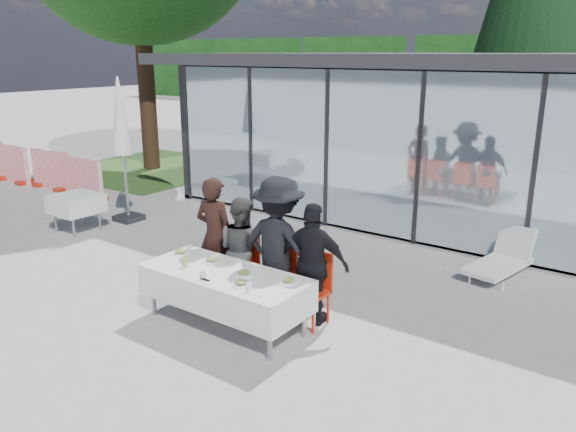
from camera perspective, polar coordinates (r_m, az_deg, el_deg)
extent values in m
plane|color=#A39F9A|center=(8.07, -6.11, -9.22)|extent=(90.00, 90.00, 0.00)
cube|color=gray|center=(14.10, 22.82, 1.00)|extent=(14.00, 8.00, 0.10)
cube|color=black|center=(17.61, 26.45, 8.56)|extent=(14.00, 0.20, 3.20)
cube|color=black|center=(16.69, -0.42, 9.91)|extent=(0.20, 8.00, 3.20)
cube|color=silver|center=(10.01, 18.32, 4.76)|extent=(13.60, 0.06, 3.10)
cube|color=#2D2D30|center=(13.29, 23.98, 14.35)|extent=(14.80, 8.80, 0.24)
cube|color=#262628|center=(13.65, -10.10, 8.22)|extent=(0.08, 0.10, 3.10)
cube|color=#262628|center=(12.34, -3.73, 7.60)|extent=(0.08, 0.10, 3.10)
cube|color=#262628|center=(11.22, 4.00, 6.71)|extent=(0.08, 0.10, 3.10)
cube|color=#262628|center=(10.34, 13.20, 5.50)|extent=(0.08, 0.10, 3.10)
cube|color=#262628|center=(9.77, 23.73, 3.93)|extent=(0.08, 0.10, 3.10)
cube|color=#B11F0B|center=(13.39, 11.05, 3.00)|extent=(0.45, 0.45, 0.90)
cube|color=#B11F0B|center=(13.32, 17.81, 2.44)|extent=(0.45, 0.45, 0.90)
cube|color=#123B13|center=(48.32, -10.73, 14.55)|extent=(6.50, 2.00, 4.40)
cube|color=#123B13|center=(42.89, -3.08, 14.61)|extent=(6.50, 2.00, 4.40)
cube|color=#123B13|center=(38.38, 6.56, 14.34)|extent=(6.50, 2.00, 4.40)
cube|color=#123B13|center=(35.13, 18.30, 13.47)|extent=(6.50, 2.00, 4.40)
cube|color=white|center=(7.36, -6.43, -7.20)|extent=(2.26, 0.96, 0.42)
cylinder|color=gray|center=(7.89, -13.56, -7.39)|extent=(0.06, 0.06, 0.71)
cylinder|color=gray|center=(6.62, -1.89, -11.72)|extent=(0.06, 0.06, 0.71)
cylinder|color=gray|center=(8.31, -9.90, -5.91)|extent=(0.06, 0.06, 0.71)
cylinder|color=gray|center=(7.12, 1.61, -9.58)|extent=(0.06, 0.06, 0.71)
imported|color=black|center=(8.29, -7.41, -1.99)|extent=(0.71, 0.71, 1.76)
cube|color=#B11F0B|center=(8.38, -7.69, -4.92)|extent=(0.44, 0.44, 0.05)
cube|color=#B11F0B|center=(8.43, -6.82, -2.95)|extent=(0.44, 0.04, 0.55)
cylinder|color=#B11F0B|center=(8.47, -9.36, -6.48)|extent=(0.04, 0.04, 0.43)
cylinder|color=#B11F0B|center=(8.23, -7.57, -7.08)|extent=(0.04, 0.04, 0.43)
cylinder|color=#B11F0B|center=(8.70, -7.68, -5.76)|extent=(0.04, 0.04, 0.43)
cylinder|color=#B11F0B|center=(8.48, -5.90, -6.32)|extent=(0.04, 0.04, 0.43)
imported|color=#454545|center=(8.00, -4.68, -3.44)|extent=(0.86, 0.86, 1.54)
cube|color=#B11F0B|center=(8.06, -5.01, -5.72)|extent=(0.44, 0.44, 0.05)
cube|color=#B11F0B|center=(8.11, -4.13, -3.66)|extent=(0.44, 0.04, 0.55)
cylinder|color=#B11F0B|center=(8.14, -6.78, -7.35)|extent=(0.04, 0.04, 0.43)
cylinder|color=#B11F0B|center=(7.91, -4.83, -7.99)|extent=(0.04, 0.04, 0.43)
cylinder|color=#B11F0B|center=(8.38, -5.10, -6.57)|extent=(0.04, 0.04, 0.43)
cylinder|color=#B11F0B|center=(8.17, -3.18, -7.16)|extent=(0.04, 0.04, 0.43)
imported|color=black|center=(7.55, -0.94, -3.08)|extent=(1.30, 1.30, 1.91)
cube|color=#B11F0B|center=(7.67, -1.30, -6.82)|extent=(0.44, 0.44, 0.05)
cube|color=#B11F0B|center=(7.73, -0.41, -4.64)|extent=(0.44, 0.04, 0.55)
cylinder|color=#B11F0B|center=(7.74, -3.18, -8.53)|extent=(0.04, 0.04, 0.43)
cylinder|color=#B11F0B|center=(7.54, -1.02, -9.21)|extent=(0.04, 0.04, 0.43)
cylinder|color=#B11F0B|center=(8.00, -1.54, -7.66)|extent=(0.04, 0.04, 0.43)
cylinder|color=#B11F0B|center=(7.80, 0.58, -8.29)|extent=(0.04, 0.04, 0.43)
imported|color=black|center=(7.30, 2.57, -4.95)|extent=(1.16, 1.16, 1.64)
cube|color=#B11F0B|center=(7.38, 2.18, -7.81)|extent=(0.44, 0.44, 0.05)
cube|color=#B11F0B|center=(7.44, 3.06, -5.54)|extent=(0.44, 0.04, 0.55)
cylinder|color=#B11F0B|center=(7.44, 0.20, -9.60)|extent=(0.04, 0.04, 0.43)
cylinder|color=#B11F0B|center=(7.25, 2.55, -10.32)|extent=(0.04, 0.04, 0.43)
cylinder|color=#B11F0B|center=(7.70, 1.79, -8.64)|extent=(0.04, 0.04, 0.43)
cylinder|color=#B11F0B|center=(7.53, 4.08, -9.31)|extent=(0.04, 0.04, 0.43)
cylinder|color=white|center=(8.01, -10.86, -3.74)|extent=(0.24, 0.24, 0.01)
ellipsoid|color=#AB9744|center=(8.00, -10.88, -3.51)|extent=(0.15, 0.15, 0.05)
cylinder|color=white|center=(7.65, -7.78, -4.58)|extent=(0.24, 0.24, 0.01)
ellipsoid|color=#43702A|center=(7.63, -7.79, -4.34)|extent=(0.15, 0.15, 0.05)
cylinder|color=white|center=(7.16, -4.47, -5.95)|extent=(0.24, 0.24, 0.01)
ellipsoid|color=#AB9744|center=(7.15, -4.47, -5.70)|extent=(0.15, 0.15, 0.05)
cylinder|color=white|center=(6.92, 0.00, -6.70)|extent=(0.24, 0.24, 0.01)
ellipsoid|color=#43702A|center=(6.91, 0.00, -6.45)|extent=(0.15, 0.15, 0.05)
cylinder|color=white|center=(6.87, -4.75, -6.96)|extent=(0.24, 0.24, 0.01)
ellipsoid|color=#43702A|center=(6.85, -4.76, -6.70)|extent=(0.15, 0.15, 0.05)
cylinder|color=#83AB47|center=(7.52, -10.41, -4.56)|extent=(0.06, 0.06, 0.14)
cylinder|color=silver|center=(7.11, -8.62, -5.90)|extent=(0.07, 0.07, 0.10)
cylinder|color=silver|center=(6.69, -3.96, -7.19)|extent=(0.07, 0.07, 0.10)
cube|color=black|center=(7.07, -8.43, -6.39)|extent=(0.14, 0.03, 0.01)
cube|color=white|center=(11.96, -20.73, 1.19)|extent=(0.86, 0.86, 0.36)
cylinder|color=gray|center=(12.11, -22.60, 0.18)|extent=(0.05, 0.05, 0.72)
cylinder|color=gray|center=(11.61, -21.03, -0.30)|extent=(0.05, 0.05, 0.72)
cylinder|color=gray|center=(12.41, -20.27, 0.81)|extent=(0.05, 0.05, 0.72)
cylinder|color=gray|center=(11.93, -18.65, 0.36)|extent=(0.05, 0.05, 0.72)
cube|color=black|center=(12.46, -15.86, -0.17)|extent=(0.50, 0.50, 0.12)
cylinder|color=gray|center=(12.17, -16.33, 5.66)|extent=(0.06, 0.06, 2.70)
cone|color=white|center=(12.05, -16.66, 9.72)|extent=(0.44, 0.44, 1.56)
cube|color=red|center=(14.59, -20.12, 3.59)|extent=(1.40, 0.12, 1.00)
cube|color=#B11F0B|center=(15.09, -21.03, 2.14)|extent=(0.30, 0.45, 0.10)
cube|color=#B11F0B|center=(14.28, -18.81, 1.60)|extent=(0.30, 0.45, 0.10)
cube|color=red|center=(15.99, -22.94, 4.35)|extent=(1.40, 0.22, 1.00)
cube|color=#B11F0B|center=(16.50, -23.68, 3.00)|extent=(0.30, 0.45, 0.10)
cube|color=#B11F0B|center=(15.67, -21.80, 2.55)|extent=(0.30, 0.45, 0.10)
cube|color=red|center=(17.30, -26.16, 4.78)|extent=(1.40, 0.12, 1.00)
cube|color=#B11F0B|center=(17.82, -26.75, 3.51)|extent=(0.30, 0.45, 0.10)
cube|color=#B11F0B|center=(16.95, -25.16, 3.14)|extent=(0.30, 0.45, 0.10)
cube|color=#B11F0B|center=(18.41, -27.22, 3.82)|extent=(0.30, 0.45, 0.10)
cube|color=white|center=(9.61, 20.49, -4.75)|extent=(0.85, 1.39, 0.08)
cube|color=white|center=(10.00, 22.10, -2.47)|extent=(0.64, 0.38, 0.54)
cylinder|color=white|center=(9.22, 17.97, -6.13)|extent=(0.04, 0.04, 0.14)
cylinder|color=white|center=(9.10, 20.97, -6.74)|extent=(0.04, 0.04, 0.14)
cylinder|color=white|center=(10.21, 19.95, -4.12)|extent=(0.04, 0.04, 0.14)
cylinder|color=white|center=(10.10, 22.66, -4.64)|extent=(0.04, 0.04, 0.14)
cylinder|color=#382316|center=(17.64, -14.11, 11.74)|extent=(0.50, 0.50, 4.40)
cylinder|color=#382316|center=(19.05, 22.38, 7.68)|extent=(0.44, 0.44, 2.00)
cube|color=#385926|center=(17.93, -13.63, 4.75)|extent=(5.00, 5.00, 0.02)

